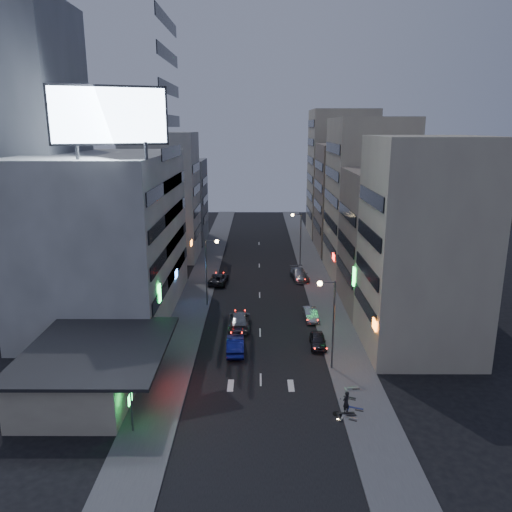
{
  "coord_description": "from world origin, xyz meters",
  "views": [
    {
      "loc": [
        -0.28,
        -34.25,
        20.72
      ],
      "look_at": [
        -0.45,
        20.29,
        6.62
      ],
      "focal_mm": 35.0,
      "sensor_mm": 36.0,
      "label": 1
    }
  ],
  "objects_px": {
    "road_car_blue": "(235,345)",
    "scooter_silver_a": "(358,412)",
    "road_car_silver": "(239,320)",
    "scooter_blue": "(364,402)",
    "parked_car_left": "(218,279)",
    "scooter_black_b": "(357,392)",
    "parked_car_right_far": "(299,275)",
    "scooter_black_a": "(355,405)",
    "parked_car_right_near": "(318,341)",
    "person": "(346,402)",
    "parked_car_right_mid": "(310,314)",
    "scooter_silver_b": "(358,381)"
  },
  "relations": [
    {
      "from": "parked_car_right_near",
      "to": "scooter_blue",
      "type": "bearing_deg",
      "value": -76.98
    },
    {
      "from": "person",
      "to": "scooter_blue",
      "type": "distance_m",
      "value": 1.6
    },
    {
      "from": "scooter_black_b",
      "to": "scooter_silver_b",
      "type": "distance_m",
      "value": 1.84
    },
    {
      "from": "scooter_black_a",
      "to": "parked_car_right_near",
      "type": "bearing_deg",
      "value": 2.14
    },
    {
      "from": "parked_car_right_mid",
      "to": "parked_car_left",
      "type": "distance_m",
      "value": 17.26
    },
    {
      "from": "scooter_black_a",
      "to": "scooter_silver_a",
      "type": "bearing_deg",
      "value": -177.46
    },
    {
      "from": "road_car_silver",
      "to": "scooter_blue",
      "type": "xyz_separation_m",
      "value": [
        9.99,
        -16.12,
        -0.15
      ]
    },
    {
      "from": "road_car_blue",
      "to": "scooter_black_b",
      "type": "distance_m",
      "value": 13.01
    },
    {
      "from": "road_car_silver",
      "to": "scooter_silver_a",
      "type": "distance_m",
      "value": 19.75
    },
    {
      "from": "scooter_blue",
      "to": "person",
      "type": "bearing_deg",
      "value": 130.16
    },
    {
      "from": "scooter_blue",
      "to": "parked_car_right_far",
      "type": "bearing_deg",
      "value": 25.01
    },
    {
      "from": "road_car_blue",
      "to": "scooter_silver_a",
      "type": "bearing_deg",
      "value": 127.46
    },
    {
      "from": "scooter_black_a",
      "to": "scooter_silver_b",
      "type": "xyz_separation_m",
      "value": [
        1.02,
        3.76,
        -0.09
      ]
    },
    {
      "from": "parked_car_right_near",
      "to": "scooter_black_a",
      "type": "height_order",
      "value": "scooter_black_a"
    },
    {
      "from": "parked_car_right_far",
      "to": "person",
      "type": "relative_size",
      "value": 2.98
    },
    {
      "from": "person",
      "to": "scooter_black_a",
      "type": "bearing_deg",
      "value": 144.8
    },
    {
      "from": "parked_car_right_far",
      "to": "person",
      "type": "distance_m",
      "value": 33.83
    },
    {
      "from": "person",
      "to": "scooter_blue",
      "type": "xyz_separation_m",
      "value": [
        1.48,
        0.51,
        -0.34
      ]
    },
    {
      "from": "scooter_silver_b",
      "to": "scooter_black_a",
      "type": "bearing_deg",
      "value": 158.98
    },
    {
      "from": "parked_car_right_mid",
      "to": "parked_car_right_far",
      "type": "distance_m",
      "value": 14.98
    },
    {
      "from": "parked_car_right_far",
      "to": "road_car_silver",
      "type": "bearing_deg",
      "value": -121.56
    },
    {
      "from": "parked_car_right_near",
      "to": "parked_car_right_mid",
      "type": "relative_size",
      "value": 0.96
    },
    {
      "from": "parked_car_right_near",
      "to": "person",
      "type": "height_order",
      "value": "person"
    },
    {
      "from": "parked_car_left",
      "to": "scooter_silver_a",
      "type": "distance_m",
      "value": 35.14
    },
    {
      "from": "scooter_black_a",
      "to": "scooter_blue",
      "type": "xyz_separation_m",
      "value": [
        0.81,
        0.43,
        -0.08
      ]
    },
    {
      "from": "road_car_blue",
      "to": "scooter_silver_a",
      "type": "relative_size",
      "value": 2.72
    },
    {
      "from": "parked_car_left",
      "to": "scooter_black_b",
      "type": "distance_m",
      "value": 32.65
    },
    {
      "from": "parked_car_left",
      "to": "scooter_black_b",
      "type": "bearing_deg",
      "value": 118.66
    },
    {
      "from": "scooter_black_b",
      "to": "person",
      "type": "bearing_deg",
      "value": 172.13
    },
    {
      "from": "scooter_blue",
      "to": "scooter_silver_a",
      "type": "bearing_deg",
      "value": 173.04
    },
    {
      "from": "parked_car_right_far",
      "to": "scooter_black_a",
      "type": "height_order",
      "value": "parked_car_right_far"
    },
    {
      "from": "road_car_silver",
      "to": "person",
      "type": "distance_m",
      "value": 18.68
    },
    {
      "from": "scooter_black_b",
      "to": "parked_car_right_near",
      "type": "bearing_deg",
      "value": 33.44
    },
    {
      "from": "parked_car_right_near",
      "to": "parked_car_right_mid",
      "type": "xyz_separation_m",
      "value": [
        0.0,
        7.07,
        0.0
      ]
    },
    {
      "from": "parked_car_left",
      "to": "scooter_black_b",
      "type": "relative_size",
      "value": 2.98
    },
    {
      "from": "scooter_silver_a",
      "to": "scooter_black_a",
      "type": "bearing_deg",
      "value": 31.95
    },
    {
      "from": "parked_car_left",
      "to": "scooter_silver_b",
      "type": "distance_m",
      "value": 31.24
    },
    {
      "from": "parked_car_right_near",
      "to": "road_car_silver",
      "type": "bearing_deg",
      "value": 150.12
    },
    {
      "from": "parked_car_right_mid",
      "to": "scooter_black_b",
      "type": "distance_m",
      "value": 16.88
    },
    {
      "from": "scooter_silver_a",
      "to": "scooter_blue",
      "type": "bearing_deg",
      "value": -3.34
    },
    {
      "from": "parked_car_right_far",
      "to": "scooter_blue",
      "type": "height_order",
      "value": "parked_car_right_far"
    },
    {
      "from": "road_car_silver",
      "to": "scooter_blue",
      "type": "height_order",
      "value": "road_car_silver"
    },
    {
      "from": "parked_car_right_near",
      "to": "parked_car_left",
      "type": "xyz_separation_m",
      "value": [
        -11.2,
        20.21,
        0.04
      ]
    },
    {
      "from": "parked_car_left",
      "to": "road_car_silver",
      "type": "bearing_deg",
      "value": 107.48
    },
    {
      "from": "parked_car_left",
      "to": "scooter_black_a",
      "type": "height_order",
      "value": "parked_car_left"
    },
    {
      "from": "scooter_black_b",
      "to": "scooter_silver_b",
      "type": "relative_size",
      "value": 0.96
    },
    {
      "from": "parked_car_right_mid",
      "to": "road_car_silver",
      "type": "xyz_separation_m",
      "value": [
        -7.81,
        -2.21,
        0.16
      ]
    },
    {
      "from": "road_car_blue",
      "to": "parked_car_right_far",
      "type": "bearing_deg",
      "value": -111.3
    },
    {
      "from": "scooter_silver_a",
      "to": "scooter_blue",
      "type": "relative_size",
      "value": 0.97
    },
    {
      "from": "road_car_blue",
      "to": "scooter_blue",
      "type": "height_order",
      "value": "road_car_blue"
    }
  ]
}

